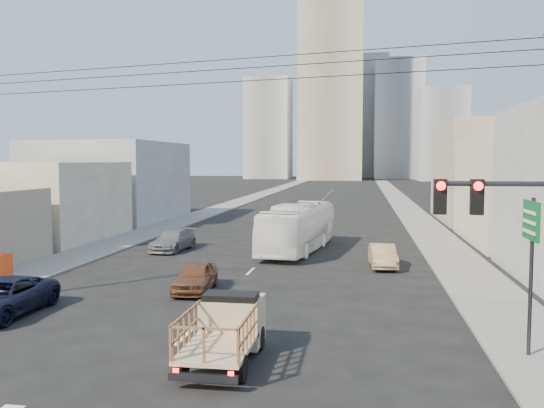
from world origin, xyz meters
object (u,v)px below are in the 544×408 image
(navy_pickup, at_px, (2,298))
(sedan_tan, at_px, (383,256))
(flatbed_pickup, at_px, (225,326))
(traffic_signal, at_px, (530,252))
(green_sign, at_px, (531,239))
(sedan_grey, at_px, (173,240))
(sedan_brown, at_px, (195,277))
(city_bus, at_px, (298,227))

(navy_pickup, bearing_deg, sedan_tan, 40.27)
(navy_pickup, xyz_separation_m, sedan_tan, (15.20, 12.89, -0.07))
(flatbed_pickup, distance_m, traffic_signal, 9.00)
(green_sign, bearing_deg, sedan_grey, 133.19)
(sedan_brown, relative_size, sedan_tan, 1.03)
(sedan_brown, xyz_separation_m, green_sign, (12.77, -7.31, 3.05))
(city_bus, relative_size, green_sign, 2.30)
(traffic_signal, bearing_deg, sedan_brown, 132.72)
(traffic_signal, xyz_separation_m, green_sign, (1.39, 5.01, -0.34))
(navy_pickup, distance_m, sedan_grey, 17.00)
(flatbed_pickup, distance_m, sedan_tan, 17.38)
(sedan_tan, relative_size, green_sign, 0.80)
(flatbed_pickup, height_order, sedan_grey, flatbed_pickup)
(navy_pickup, xyz_separation_m, sedan_brown, (6.32, 5.30, -0.03))
(traffic_signal, bearing_deg, sedan_grey, 124.39)
(sedan_grey, height_order, green_sign, green_sign)
(green_sign, bearing_deg, city_bus, 114.92)
(navy_pickup, relative_size, green_sign, 1.04)
(sedan_grey, bearing_deg, sedan_tan, -10.44)
(sedan_tan, xyz_separation_m, traffic_signal, (2.49, -19.90, 3.42))
(navy_pickup, distance_m, sedan_brown, 8.25)
(city_bus, height_order, sedan_grey, city_bus)
(city_bus, height_order, sedan_tan, city_bus)
(city_bus, bearing_deg, green_sign, -57.01)
(traffic_signal, bearing_deg, navy_pickup, 158.37)
(traffic_signal, bearing_deg, green_sign, 74.45)
(city_bus, distance_m, green_sign, 22.26)
(city_bus, distance_m, sedan_tan, 7.59)
(city_bus, bearing_deg, navy_pickup, -110.26)
(sedan_tan, relative_size, traffic_signal, 0.66)
(green_sign, bearing_deg, navy_pickup, 173.99)
(sedan_grey, bearing_deg, sedan_brown, -60.80)
(navy_pickup, height_order, traffic_signal, traffic_signal)
(green_sign, bearing_deg, sedan_brown, 150.20)
(sedan_grey, relative_size, green_sign, 0.95)
(city_bus, relative_size, sedan_tan, 2.89)
(flatbed_pickup, xyz_separation_m, green_sign, (9.19, 1.65, 2.65))
(sedan_brown, bearing_deg, sedan_grey, 109.33)
(city_bus, bearing_deg, flatbed_pickup, -81.54)
(flatbed_pickup, distance_m, sedan_brown, 9.65)
(sedan_grey, bearing_deg, navy_pickup, -88.50)
(navy_pickup, distance_m, sedan_tan, 19.93)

